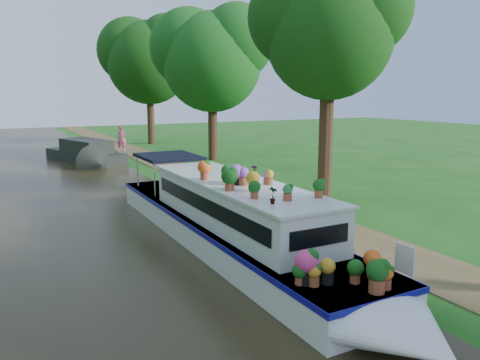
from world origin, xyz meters
name	(u,v)px	position (x,y,z in m)	size (l,w,h in m)	color
ground	(286,230)	(0.00, 0.00, 0.00)	(100.00, 100.00, 0.00)	#174F13
canal_water	(82,263)	(-6.00, 0.00, 0.01)	(10.00, 100.00, 0.02)	black
towpath	(317,224)	(1.20, 0.00, 0.01)	(2.20, 100.00, 0.03)	brown
plant_boat	(237,220)	(-2.25, -1.06, 0.85)	(2.29, 13.52, 2.24)	white
tree_near_overhang	(328,26)	(3.79, 3.06, 6.60)	(5.52, 5.28, 8.99)	#311C10
tree_near_mid	(211,54)	(4.48, 15.08, 6.44)	(6.90, 6.60, 9.40)	#311C10
tree_near_far	(148,56)	(3.98, 26.09, 7.05)	(7.59, 7.26, 10.30)	#311C10
second_boat	(86,153)	(-2.75, 17.39, 0.56)	(3.87, 7.59, 1.39)	black
pedestrian_pink	(122,138)	(0.50, 21.78, 0.96)	(0.68, 0.44, 1.85)	pink
verge_plant	(254,219)	(-0.60, 0.91, 0.21)	(0.37, 0.32, 0.41)	#276C20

